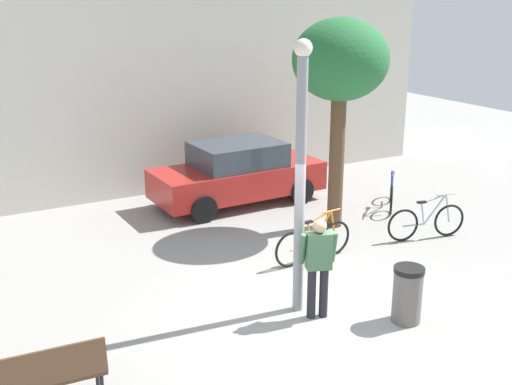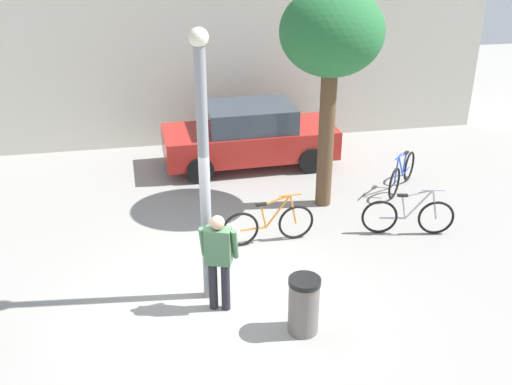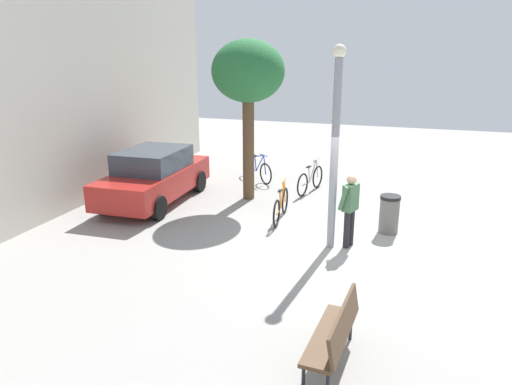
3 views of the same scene
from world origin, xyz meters
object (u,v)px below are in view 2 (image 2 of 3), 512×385
at_px(bicycle_blue, 402,174).
at_px(parked_car_red, 249,135).
at_px(lamppost, 204,162).
at_px(bicycle_orange, 269,224).
at_px(trash_bin, 304,305).
at_px(person_by_lamppost, 219,256).
at_px(bicycle_silver, 408,216).
at_px(plaza_tree, 332,37).

xyz_separation_m(bicycle_blue, parked_car_red, (-3.14, 2.07, 0.39)).
relative_size(lamppost, parked_car_red, 1.03).
bearing_deg(lamppost, bicycle_orange, 48.79).
xyz_separation_m(bicycle_orange, trash_bin, (-0.05, -2.71, 0.08)).
relative_size(bicycle_blue, bicycle_orange, 0.78).
bearing_deg(person_by_lamppost, bicycle_orange, 57.62).
bearing_deg(bicycle_orange, trash_bin, -91.04).
relative_size(bicycle_orange, parked_car_red, 0.43).
xyz_separation_m(person_by_lamppost, bicycle_orange, (1.21, 1.91, -0.58)).
xyz_separation_m(bicycle_silver, parked_car_red, (-2.42, 4.05, 0.39)).
bearing_deg(bicycle_blue, bicycle_silver, -110.09).
height_order(bicycle_silver, trash_bin, bicycle_silver).
relative_size(plaza_tree, bicycle_silver, 2.56).
distance_m(bicycle_orange, parked_car_red, 3.90).
distance_m(plaza_tree, bicycle_silver, 3.79).
bearing_deg(parked_car_red, bicycle_orange, -94.83).
distance_m(bicycle_silver, parked_car_red, 4.73).
bearing_deg(bicycle_silver, trash_bin, -137.91).
bearing_deg(person_by_lamppost, bicycle_blue, 38.31).
bearing_deg(person_by_lamppost, bicycle_silver, 23.55).
bearing_deg(trash_bin, parked_car_red, 86.73).
relative_size(plaza_tree, trash_bin, 4.90).
bearing_deg(bicycle_silver, lamppost, -161.72).
bearing_deg(lamppost, parked_car_red, 72.83).
xyz_separation_m(bicycle_blue, bicycle_silver, (-0.72, -1.97, 0.00)).
relative_size(bicycle_orange, bicycle_silver, 1.02).
relative_size(plaza_tree, bicycle_blue, 3.24).
xyz_separation_m(lamppost, parked_car_red, (1.67, 5.40, -1.62)).
height_order(person_by_lamppost, bicycle_blue, person_by_lamppost).
bearing_deg(person_by_lamppost, trash_bin, -34.70).
distance_m(bicycle_blue, bicycle_silver, 2.10).
height_order(bicycle_blue, trash_bin, bicycle_blue).
height_order(person_by_lamppost, parked_car_red, person_by_lamppost).
bearing_deg(bicycle_blue, person_by_lamppost, -141.69).
height_order(plaza_tree, trash_bin, plaza_tree).
xyz_separation_m(lamppost, bicycle_orange, (1.34, 1.53, -2.01)).
relative_size(person_by_lamppost, bicycle_blue, 1.19).
height_order(bicycle_orange, parked_car_red, parked_car_red).
relative_size(bicycle_orange, trash_bin, 1.95).
bearing_deg(bicycle_orange, person_by_lamppost, -122.38).
height_order(plaza_tree, parked_car_red, plaza_tree).
height_order(bicycle_orange, bicycle_silver, same).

